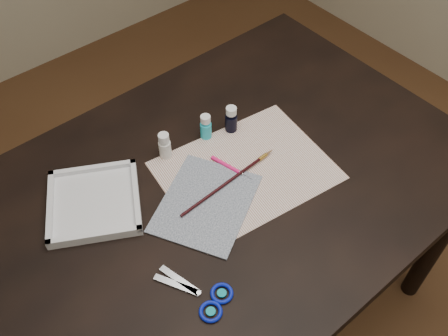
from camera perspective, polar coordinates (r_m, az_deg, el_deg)
ground at (r=1.93m, az=0.00°, el=-15.78°), size 3.50×3.50×0.02m
table at (r=1.58m, az=0.00°, el=-9.99°), size 1.30×0.90×0.75m
paper at (r=1.29m, az=2.52°, el=-0.28°), size 0.46×0.38×0.00m
canvas at (r=1.23m, az=-2.09°, el=-4.03°), size 0.33×0.31×0.00m
paint_bottle_white at (r=1.31m, az=-6.80°, el=2.57°), size 0.03×0.03×0.08m
paint_bottle_cyan at (r=1.35m, az=-2.10°, el=4.75°), size 0.04×0.04×0.08m
paint_bottle_navy at (r=1.37m, az=0.82°, el=5.62°), size 0.04×0.04×0.08m
paintbrush at (r=1.26m, az=0.64°, el=-1.47°), size 0.32×0.03×0.01m
craft_knife at (r=1.29m, az=0.94°, el=-0.04°), size 0.04×0.13×0.01m
scissors at (r=1.10m, az=-3.88°, el=-13.99°), size 0.18×0.22×0.01m
palette_tray at (r=1.26m, az=-14.63°, el=-3.76°), size 0.30×0.30×0.03m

